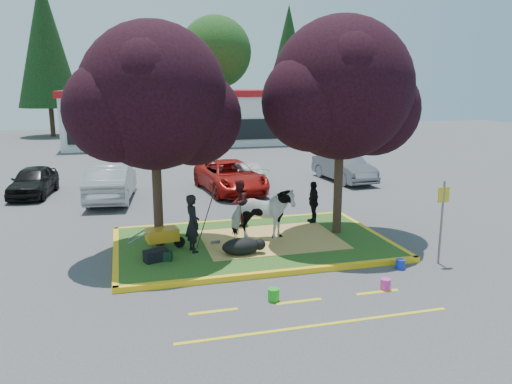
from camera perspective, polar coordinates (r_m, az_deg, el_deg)
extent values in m
plane|color=#424244|center=(15.52, -0.40, -6.15)|extent=(90.00, 90.00, 0.00)
cube|color=#234D18|center=(15.50, -0.40, -5.89)|extent=(8.00, 5.00, 0.15)
cube|color=yellow|center=(13.16, 2.50, -9.26)|extent=(8.30, 0.16, 0.15)
cube|color=yellow|center=(17.90, -2.51, -3.40)|extent=(8.30, 0.16, 0.15)
cube|color=yellow|center=(15.04, -15.72, -6.93)|extent=(0.16, 5.30, 0.15)
cube|color=yellow|center=(16.95, 13.10, -4.61)|extent=(0.16, 5.30, 0.15)
cube|color=#DAAD59|center=(15.63, 1.74, -5.43)|extent=(4.20, 3.00, 0.01)
cylinder|color=black|center=(14.97, -11.23, 0.52)|extent=(0.28, 0.28, 3.53)
sphere|color=black|center=(14.67, -11.66, 10.68)|extent=(4.20, 4.20, 4.20)
sphere|color=black|center=(15.02, -7.16, 8.46)|extent=(2.86, 2.86, 2.86)
sphere|color=black|center=(14.36, -15.75, 8.94)|extent=(2.86, 2.86, 2.86)
cylinder|color=black|center=(16.16, 9.40, 1.75)|extent=(0.28, 0.28, 3.70)
sphere|color=black|center=(15.90, 9.76, 11.62)|extent=(4.40, 4.40, 4.40)
sphere|color=black|center=(16.63, 13.22, 9.22)|extent=(2.99, 2.99, 2.99)
sphere|color=black|center=(15.20, 6.36, 10.20)|extent=(2.99, 2.99, 2.99)
cube|color=yellow|center=(11.31, -4.90, -13.45)|extent=(1.10, 0.12, 0.01)
cube|color=yellow|center=(11.78, 4.94, -12.35)|extent=(1.10, 0.12, 0.01)
cube|color=yellow|center=(12.56, 13.71, -11.05)|extent=(1.10, 0.12, 0.01)
cube|color=yellow|center=(10.78, 7.20, -14.87)|extent=(6.00, 0.10, 0.01)
cube|color=silver|center=(42.73, -7.48, 8.26)|extent=(20.00, 8.00, 4.00)
cube|color=#A61115|center=(42.64, -7.56, 11.14)|extent=(20.40, 8.40, 0.50)
cube|color=black|center=(38.78, -6.63, 6.99)|extent=(19.00, 0.10, 1.60)
cylinder|color=black|center=(51.70, -22.32, 8.09)|extent=(0.44, 0.44, 3.92)
cone|color=black|center=(51.76, -22.94, 15.51)|extent=(5.60, 5.60, 11.90)
cylinder|color=black|center=(52.88, -13.38, 8.28)|extent=(0.44, 0.44, 3.08)
sphere|color=#143811|center=(52.80, -13.67, 14.00)|extent=(6.16, 6.16, 6.16)
cylinder|color=black|center=(52.74, -4.54, 8.87)|extent=(0.44, 0.44, 3.64)
sphere|color=#143811|center=(52.75, -4.66, 15.65)|extent=(7.28, 7.28, 7.28)
cylinder|color=black|center=(55.26, 3.64, 8.96)|extent=(0.44, 0.44, 3.50)
cone|color=black|center=(55.25, 3.72, 15.18)|extent=(5.00, 5.00, 10.62)
cylinder|color=black|center=(57.44, 11.63, 8.72)|extent=(0.44, 0.44, 3.22)
sphere|color=#143811|center=(57.39, 11.87, 14.23)|extent=(6.44, 6.44, 6.44)
imported|color=white|center=(15.38, 0.76, -2.55)|extent=(2.09, 1.29, 1.64)
ellipsoid|color=black|center=(14.22, -1.70, -6.24)|extent=(1.22, 0.87, 0.48)
imported|color=black|center=(14.43, -7.25, -3.56)|extent=(0.52, 0.68, 1.69)
imported|color=#491419|center=(16.95, -1.95, -1.24)|extent=(0.94, 0.98, 1.59)
imported|color=black|center=(17.47, 6.55, -1.14)|extent=(0.41, 0.87, 1.46)
cylinder|color=black|center=(15.01, -8.74, -5.68)|extent=(0.33, 0.11, 0.33)
cylinder|color=slate|center=(14.77, -11.80, -6.28)|extent=(0.04, 0.04, 0.24)
cylinder|color=slate|center=(15.15, -11.90, -5.82)|extent=(0.04, 0.04, 0.24)
cube|color=#C78517|center=(14.89, -10.68, -4.81)|extent=(0.98, 0.68, 0.36)
cylinder|color=slate|center=(14.66, -13.28, -5.12)|extent=(0.59, 0.13, 0.30)
cylinder|color=slate|center=(15.04, -13.34, -4.68)|extent=(0.59, 0.13, 0.30)
cube|color=black|center=(14.00, -11.37, -7.13)|extent=(0.71, 0.53, 0.32)
cube|color=black|center=(14.05, -10.59, -7.14)|extent=(0.55, 0.41, 0.27)
cylinder|color=slate|center=(14.61, 20.43, -3.33)|extent=(0.06, 0.06, 2.34)
cube|color=yellow|center=(14.43, 20.66, -0.29)|extent=(0.33, 0.04, 0.42)
cylinder|color=green|center=(11.74, 2.02, -11.65)|extent=(0.28, 0.28, 0.29)
cylinder|color=#E833AB|center=(12.72, 14.59, -10.15)|extent=(0.29, 0.29, 0.27)
cylinder|color=#172EBB|center=(14.16, 16.17, -7.92)|extent=(0.32, 0.32, 0.27)
imported|color=black|center=(24.34, -24.10, 1.15)|extent=(2.01, 4.03, 1.32)
imported|color=#989B9F|center=(22.22, -16.20, 1.11)|extent=(2.24, 4.96, 1.58)
imported|color=#A1120D|center=(23.07, -2.96, 1.79)|extent=(2.91, 5.39, 1.43)
imported|color=white|center=(24.52, -1.09, 2.13)|extent=(1.98, 4.19, 1.18)
imported|color=#5C5D64|center=(25.98, 10.01, 2.82)|extent=(1.91, 4.53, 1.46)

